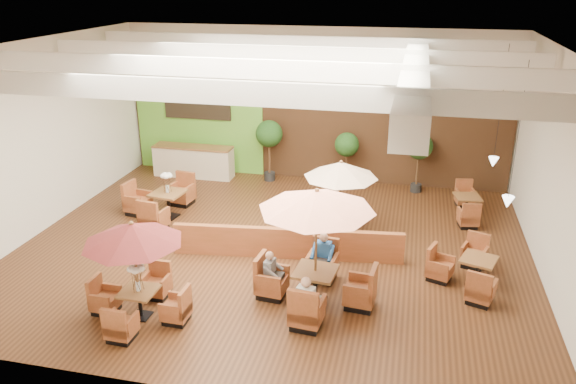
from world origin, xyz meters
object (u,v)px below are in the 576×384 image
(booth_divider, at_px, (287,243))
(diner_1, at_px, (323,252))
(table_5, at_px, (466,206))
(diner_2, at_px, (272,269))
(table_1, at_px, (316,227))
(topiary_2, at_px, (419,148))
(diner_3, at_px, (335,222))
(table_3, at_px, (160,202))
(topiary_0, at_px, (269,136))
(topiary_1, at_px, (347,147))
(diner_4, at_px, (335,222))
(table_4, at_px, (466,270))
(table_2, at_px, (339,181))
(service_counter, at_px, (194,161))
(diner_0, at_px, (307,297))
(table_0, at_px, (134,253))

(booth_divider, relative_size, diner_1, 7.85)
(table_5, xyz_separation_m, diner_2, (-4.81, -5.97, 0.40))
(table_1, xyz_separation_m, topiary_2, (2.19, 7.79, -0.33))
(diner_3, bearing_deg, table_3, 155.43)
(table_5, xyz_separation_m, topiary_2, (-1.58, 1.82, 1.26))
(topiary_0, relative_size, topiary_1, 1.14)
(topiary_1, xyz_separation_m, diner_4, (0.34, -4.94, -0.70))
(table_4, bearing_deg, topiary_0, 156.62)
(table_5, xyz_separation_m, topiary_0, (-6.90, 1.82, 1.36))
(diner_2, bearing_deg, table_2, 170.92)
(booth_divider, bearing_deg, table_1, -67.28)
(topiary_1, distance_m, diner_3, 5.01)
(service_counter, distance_m, table_2, 7.26)
(booth_divider, bearing_deg, diner_0, -76.48)
(service_counter, bearing_deg, diner_4, -38.00)
(diner_1, distance_m, diner_3, 1.81)
(booth_divider, bearing_deg, diner_1, -46.63)
(service_counter, height_order, table_5, service_counter)
(table_1, bearing_deg, topiary_1, 97.32)
(topiary_1, bearing_deg, table_3, -143.28)
(diner_0, height_order, diner_2, diner_0)
(diner_2, bearing_deg, table_4, 116.94)
(service_counter, relative_size, booth_divider, 0.48)
(diner_4, bearing_deg, topiary_2, 64.21)
(table_1, bearing_deg, booth_divider, 124.71)
(table_2, bearing_deg, booth_divider, -132.31)
(diner_0, bearing_deg, table_0, -162.49)
(diner_0, bearing_deg, diner_2, 145.54)
(table_1, distance_m, table_5, 7.23)
(diner_0, relative_size, diner_4, 0.92)
(table_0, xyz_separation_m, table_2, (3.67, 5.18, 0.07))
(diner_1, bearing_deg, topiary_2, -102.14)
(diner_2, relative_size, diner_3, 0.85)
(service_counter, distance_m, table_0, 9.44)
(booth_divider, xyz_separation_m, topiary_1, (0.82, 5.82, 1.05))
(topiary_2, bearing_deg, diner_1, -108.00)
(diner_0, distance_m, diner_2, 1.47)
(table_1, height_order, diner_1, table_1)
(table_4, xyz_separation_m, topiary_1, (-3.79, 6.11, 1.15))
(topiary_1, bearing_deg, topiary_0, 180.00)
(service_counter, xyz_separation_m, diner_2, (4.99, -7.59, 0.14))
(table_3, distance_m, topiary_0, 4.87)
(diner_0, bearing_deg, table_2, 100.66)
(table_0, distance_m, topiary_2, 10.99)
(table_1, xyz_separation_m, diner_2, (-1.04, 0.00, -1.19))
(topiary_0, bearing_deg, diner_2, -75.00)
(topiary_2, bearing_deg, table_0, -122.33)
(diner_3, bearing_deg, diner_0, -105.59)
(booth_divider, distance_m, table_2, 2.39)
(topiary_2, bearing_deg, table_5, -49.17)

